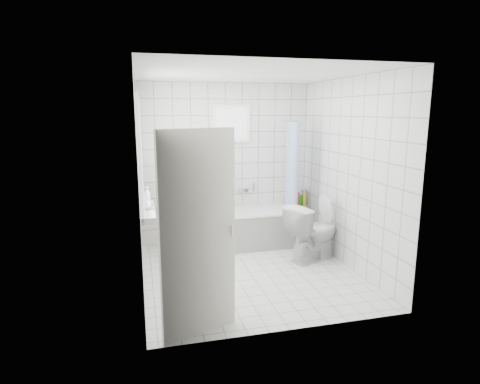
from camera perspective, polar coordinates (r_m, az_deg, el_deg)
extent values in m
plane|color=white|center=(5.54, 1.41, -11.38)|extent=(3.00, 3.00, 0.00)
plane|color=white|center=(5.13, 1.56, 16.47)|extent=(3.00, 3.00, 0.00)
cube|color=white|center=(6.62, -2.04, 4.05)|extent=(2.80, 0.02, 2.60)
cube|color=white|center=(3.79, 7.63, -1.61)|extent=(2.80, 0.02, 2.60)
cube|color=white|center=(4.99, -14.18, 1.29)|extent=(0.02, 3.00, 2.60)
cube|color=white|center=(5.72, 15.13, 2.49)|extent=(0.02, 3.00, 2.60)
cube|color=white|center=(5.25, -13.87, 5.10)|extent=(0.01, 0.90, 1.40)
cube|color=white|center=(6.55, -1.12, 9.68)|extent=(0.50, 0.01, 0.50)
cube|color=white|center=(5.38, -13.02, -2.74)|extent=(0.18, 1.02, 0.08)
cube|color=silver|center=(3.80, -5.91, -6.21)|extent=(0.76, 0.33, 2.00)
cube|color=white|center=(6.52, 0.30, -5.28)|extent=(1.64, 0.75, 0.55)
cube|color=white|center=(6.44, 0.30, -2.81)|extent=(1.66, 0.77, 0.03)
cube|color=white|center=(6.19, -7.60, -1.74)|extent=(0.15, 0.85, 1.50)
cube|color=white|center=(7.10, 8.51, -4.02)|extent=(0.40, 0.24, 0.55)
imported|color=white|center=(5.97, 10.38, -5.60)|extent=(0.94, 0.74, 0.84)
cylinder|color=silver|center=(6.46, 7.08, 10.01)|extent=(0.02, 0.80, 0.02)
cube|color=silver|center=(6.72, 0.41, 0.27)|extent=(0.18, 0.06, 0.06)
imported|color=silver|center=(5.48, -13.03, -0.64)|extent=(0.14, 0.14, 0.26)
imported|color=silver|center=(5.33, -12.96, -1.52)|extent=(0.14, 0.14, 0.16)
imported|color=#B159B2|center=(5.66, -13.05, -0.71)|extent=(0.11, 0.11, 0.17)
cylinder|color=red|center=(7.01, 8.38, -0.95)|extent=(0.06, 0.06, 0.23)
cylinder|color=#1A8B17|center=(6.91, 8.63, -1.20)|extent=(0.06, 0.06, 0.21)
cylinder|color=yellow|center=(6.94, 9.13, -1.02)|extent=(0.06, 0.06, 0.25)
cylinder|color=#1F1BD8|center=(7.04, 9.06, -0.78)|extent=(0.06, 0.06, 0.26)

